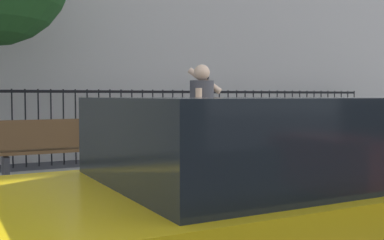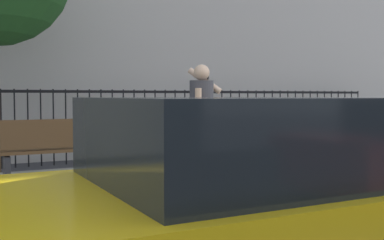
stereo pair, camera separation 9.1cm
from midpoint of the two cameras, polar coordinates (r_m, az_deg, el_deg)
ground_plane at (r=6.42m, az=20.34°, el=-10.41°), size 60.00×60.00×0.00m
sidewalk at (r=8.03m, az=8.67°, el=-7.04°), size 28.00×4.40×0.15m
iron_fence at (r=11.14m, az=-2.40°, el=0.67°), size 12.03×0.04×1.60m
taxi_yellow at (r=3.33m, az=10.31°, el=-10.33°), size 4.22×1.89×1.45m
pedestrian_on_phone at (r=6.68m, az=1.50°, el=0.44°), size 0.67×0.71×1.75m
street_bench at (r=7.74m, az=-15.89°, el=-3.19°), size 1.60×0.45×0.95m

